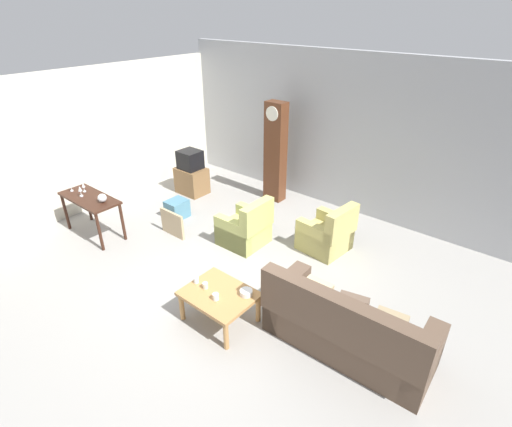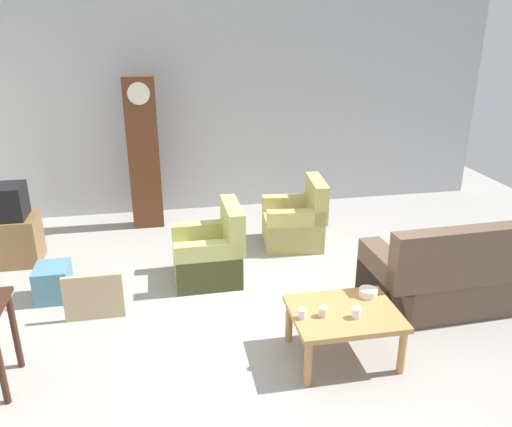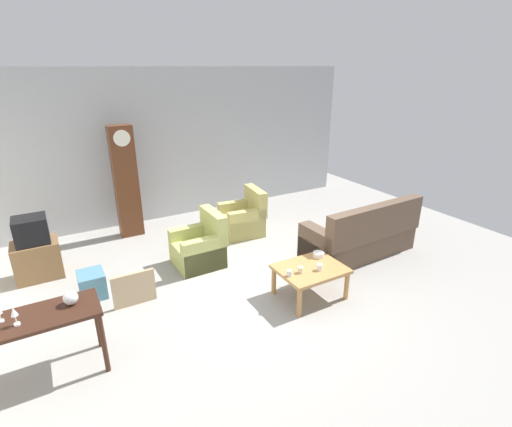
{
  "view_description": "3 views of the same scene",
  "coord_description": "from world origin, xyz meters",
  "px_view_note": "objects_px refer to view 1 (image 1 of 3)",
  "views": [
    {
      "loc": [
        3.44,
        -3.54,
        3.94
      ],
      "look_at": [
        -0.11,
        0.77,
        0.93
      ],
      "focal_mm": 27.31,
      "sensor_mm": 36.0,
      "label": 1
    },
    {
      "loc": [
        -1.1,
        -4.37,
        2.93
      ],
      "look_at": [
        -0.18,
        0.45,
        1.04
      ],
      "focal_mm": 35.59,
      "sensor_mm": 36.0,
      "label": 2
    },
    {
      "loc": [
        -2.69,
        -4.5,
        3.21
      ],
      "look_at": [
        0.25,
        0.64,
        0.91
      ],
      "focal_mm": 26.77,
      "sensor_mm": 36.0,
      "label": 3
    }
  ],
  "objects_px": {
    "coffee_table_wood": "(219,297)",
    "wine_glass_short": "(80,190)",
    "glass_dome_cloche": "(102,198)",
    "framed_picture_leaning": "(172,224)",
    "tv_stand_cabinet": "(192,181)",
    "wine_glass_tall": "(71,185)",
    "grandfather_clock": "(275,153)",
    "tv_crt": "(190,160)",
    "armchair_olive_far": "(327,235)",
    "couch_floral": "(346,329)",
    "wine_glass_mid": "(83,186)",
    "bowl_white_stacked": "(246,293)",
    "cup_cream_tall": "(205,286)",
    "console_table_dark": "(90,203)",
    "cup_white_porcelain": "(216,297)",
    "armchair_olive_near": "(246,229)",
    "storage_box_blue": "(177,209)",
    "cup_blue_rimmed": "(196,280)"
  },
  "relations": [
    {
      "from": "coffee_table_wood",
      "to": "wine_glass_short",
      "type": "xyz_separation_m",
      "value": [
        -3.62,
        0.09,
        0.52
      ]
    },
    {
      "from": "cup_cream_tall",
      "to": "wine_glass_short",
      "type": "relative_size",
      "value": 0.43
    },
    {
      "from": "grandfather_clock",
      "to": "tv_stand_cabinet",
      "type": "distance_m",
      "value": 2.1
    },
    {
      "from": "storage_box_blue",
      "to": "wine_glass_mid",
      "type": "height_order",
      "value": "wine_glass_mid"
    },
    {
      "from": "armchair_olive_far",
      "to": "framed_picture_leaning",
      "type": "relative_size",
      "value": 1.53
    },
    {
      "from": "grandfather_clock",
      "to": "tv_crt",
      "type": "distance_m",
      "value": 1.97
    },
    {
      "from": "wine_glass_mid",
      "to": "tv_stand_cabinet",
      "type": "bearing_deg",
      "value": 82.72
    },
    {
      "from": "coffee_table_wood",
      "to": "wine_glass_short",
      "type": "relative_size",
      "value": 4.65
    },
    {
      "from": "armchair_olive_far",
      "to": "storage_box_blue",
      "type": "relative_size",
      "value": 2.2
    },
    {
      "from": "console_table_dark",
      "to": "glass_dome_cloche",
      "type": "bearing_deg",
      "value": 8.18
    },
    {
      "from": "cup_blue_rimmed",
      "to": "bowl_white_stacked",
      "type": "height_order",
      "value": "cup_blue_rimmed"
    },
    {
      "from": "tv_stand_cabinet",
      "to": "framed_picture_leaning",
      "type": "distance_m",
      "value": 1.93
    },
    {
      "from": "couch_floral",
      "to": "grandfather_clock",
      "type": "xyz_separation_m",
      "value": [
        -3.38,
        2.98,
        0.75
      ]
    },
    {
      "from": "tv_stand_cabinet",
      "to": "wine_glass_tall",
      "type": "bearing_deg",
      "value": -101.67
    },
    {
      "from": "grandfather_clock",
      "to": "bowl_white_stacked",
      "type": "xyz_separation_m",
      "value": [
        2.08,
        -3.39,
        -0.59
      ]
    },
    {
      "from": "console_table_dark",
      "to": "wine_glass_mid",
      "type": "relative_size",
      "value": 7.17
    },
    {
      "from": "armchair_olive_near",
      "to": "wine_glass_mid",
      "type": "distance_m",
      "value": 3.18
    },
    {
      "from": "armchair_olive_far",
      "to": "coffee_table_wood",
      "type": "height_order",
      "value": "armchair_olive_far"
    },
    {
      "from": "cup_white_porcelain",
      "to": "bowl_white_stacked",
      "type": "distance_m",
      "value": 0.41
    },
    {
      "from": "glass_dome_cloche",
      "to": "wine_glass_short",
      "type": "bearing_deg",
      "value": -166.14
    },
    {
      "from": "grandfather_clock",
      "to": "coffee_table_wood",
      "type": "bearing_deg",
      "value": -63.84
    },
    {
      "from": "framed_picture_leaning",
      "to": "cup_cream_tall",
      "type": "xyz_separation_m",
      "value": [
        2.08,
        -1.12,
        0.27
      ]
    },
    {
      "from": "armchair_olive_near",
      "to": "tv_crt",
      "type": "bearing_deg",
      "value": 159.87
    },
    {
      "from": "storage_box_blue",
      "to": "wine_glass_short",
      "type": "xyz_separation_m",
      "value": [
        -0.83,
        -1.52,
        0.74
      ]
    },
    {
      "from": "glass_dome_cloche",
      "to": "cup_cream_tall",
      "type": "height_order",
      "value": "glass_dome_cloche"
    },
    {
      "from": "tv_crt",
      "to": "cup_cream_tall",
      "type": "xyz_separation_m",
      "value": [
        3.24,
        -2.67,
        -0.3
      ]
    },
    {
      "from": "bowl_white_stacked",
      "to": "cup_cream_tall",
      "type": "bearing_deg",
      "value": -154.12
    },
    {
      "from": "cup_cream_tall",
      "to": "coffee_table_wood",
      "type": "bearing_deg",
      "value": 11.6
    },
    {
      "from": "armchair_olive_near",
      "to": "framed_picture_leaning",
      "type": "xyz_separation_m",
      "value": [
        -1.27,
        -0.66,
        -0.05
      ]
    },
    {
      "from": "armchair_olive_far",
      "to": "wine_glass_tall",
      "type": "height_order",
      "value": "wine_glass_tall"
    },
    {
      "from": "console_table_dark",
      "to": "wine_glass_mid",
      "type": "bearing_deg",
      "value": 165.84
    },
    {
      "from": "storage_box_blue",
      "to": "bowl_white_stacked",
      "type": "relative_size",
      "value": 2.42
    },
    {
      "from": "storage_box_blue",
      "to": "cup_blue_rimmed",
      "type": "relative_size",
      "value": 4.79
    },
    {
      "from": "bowl_white_stacked",
      "to": "console_table_dark",
      "type": "bearing_deg",
      "value": -179.2
    },
    {
      "from": "glass_dome_cloche",
      "to": "framed_picture_leaning",
      "type": "bearing_deg",
      "value": 46.83
    },
    {
      "from": "armchair_olive_far",
      "to": "glass_dome_cloche",
      "type": "relative_size",
      "value": 5.86
    },
    {
      "from": "tv_crt",
      "to": "wine_glass_mid",
      "type": "bearing_deg",
      "value": -97.28
    },
    {
      "from": "grandfather_clock",
      "to": "wine_glass_short",
      "type": "relative_size",
      "value": 10.62
    },
    {
      "from": "bowl_white_stacked",
      "to": "couch_floral",
      "type": "bearing_deg",
      "value": 17.58
    },
    {
      "from": "coffee_table_wood",
      "to": "console_table_dark",
      "type": "height_order",
      "value": "console_table_dark"
    },
    {
      "from": "tv_stand_cabinet",
      "to": "wine_glass_tall",
      "type": "distance_m",
      "value": 2.66
    },
    {
      "from": "tv_stand_cabinet",
      "to": "cup_white_porcelain",
      "type": "distance_m",
      "value": 4.46
    },
    {
      "from": "glass_dome_cloche",
      "to": "coffee_table_wood",
      "type": "bearing_deg",
      "value": -3.9
    },
    {
      "from": "couch_floral",
      "to": "framed_picture_leaning",
      "type": "xyz_separation_m",
      "value": [
        -3.91,
        0.45,
        -0.1
      ]
    },
    {
      "from": "glass_dome_cloche",
      "to": "armchair_olive_far",
      "type": "bearing_deg",
      "value": 34.57
    },
    {
      "from": "couch_floral",
      "to": "tv_crt",
      "type": "distance_m",
      "value": 5.46
    },
    {
      "from": "storage_box_blue",
      "to": "cup_blue_rimmed",
      "type": "xyz_separation_m",
      "value": [
        2.39,
        -1.64,
        0.33
      ]
    },
    {
      "from": "armchair_olive_near",
      "to": "tv_stand_cabinet",
      "type": "relative_size",
      "value": 1.35
    },
    {
      "from": "cup_white_porcelain",
      "to": "wine_glass_short",
      "type": "height_order",
      "value": "wine_glass_short"
    },
    {
      "from": "cup_cream_tall",
      "to": "wine_glass_tall",
      "type": "bearing_deg",
      "value": 178.0
    }
  ]
}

